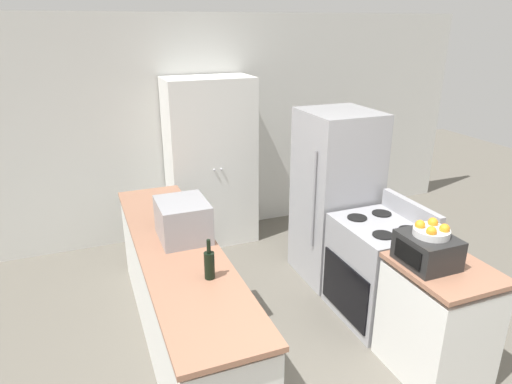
{
  "coord_description": "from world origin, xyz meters",
  "views": [
    {
      "loc": [
        -1.43,
        -1.66,
        2.5
      ],
      "look_at": [
        0.0,
        1.94,
        1.05
      ],
      "focal_mm": 32.0,
      "sensor_mm": 36.0,
      "label": 1
    }
  ],
  "objects": [
    {
      "name": "refrigerator",
      "position": [
        0.87,
        1.99,
        0.86
      ],
      "size": [
        0.69,
        0.72,
        1.72
      ],
      "color": "#A3A3A8",
      "rests_on": "ground_plane"
    },
    {
      "name": "stove",
      "position": [
        0.86,
        1.21,
        0.46
      ],
      "size": [
        0.66,
        0.77,
        1.05
      ],
      "color": "#9E9EA3",
      "rests_on": "ground_plane"
    },
    {
      "name": "fruit_bowl",
      "position": [
        0.75,
        0.54,
        1.15
      ],
      "size": [
        0.25,
        0.25,
        0.1
      ],
      "color": "silver",
      "rests_on": "toaster_oven"
    },
    {
      "name": "counter_right",
      "position": [
        0.84,
        0.45,
        0.43
      ],
      "size": [
        0.6,
        0.7,
        0.89
      ],
      "color": "silver",
      "rests_on": "ground_plane"
    },
    {
      "name": "microwave",
      "position": [
        -0.76,
        1.58,
        1.05
      ],
      "size": [
        0.38,
        0.44,
        0.31
      ],
      "color": "#939399",
      "rests_on": "counter_left"
    },
    {
      "name": "wall_back",
      "position": [
        0.0,
        3.55,
        1.3
      ],
      "size": [
        7.0,
        0.06,
        2.6
      ],
      "color": "silver",
      "rests_on": "ground_plane"
    },
    {
      "name": "pantry_cabinet",
      "position": [
        -0.05,
        3.23,
        0.97
      ],
      "size": [
        0.98,
        0.57,
        1.94
      ],
      "color": "white",
      "rests_on": "ground_plane"
    },
    {
      "name": "toaster_oven",
      "position": [
        0.73,
        0.54,
        1.0
      ],
      "size": [
        0.34,
        0.38,
        0.22
      ],
      "color": "black",
      "rests_on": "counter_right"
    },
    {
      "name": "wine_bottle",
      "position": [
        -0.74,
        0.92,
        1.0
      ],
      "size": [
        0.07,
        0.07,
        0.28
      ],
      "color": "black",
      "rests_on": "counter_left"
    },
    {
      "name": "counter_left",
      "position": [
        -0.84,
        1.46,
        0.43
      ],
      "size": [
        0.6,
        2.72,
        0.89
      ],
      "color": "silver",
      "rests_on": "ground_plane"
    }
  ]
}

